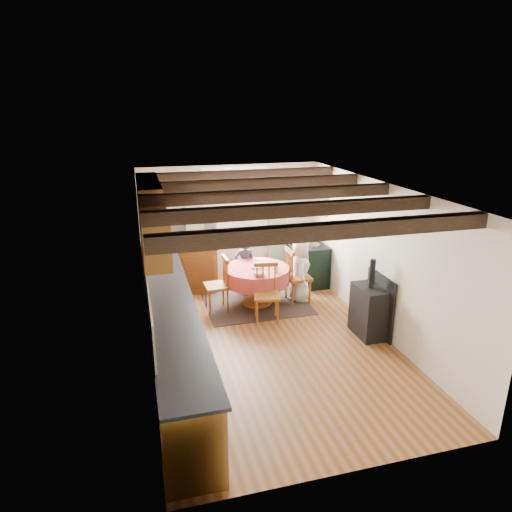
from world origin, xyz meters
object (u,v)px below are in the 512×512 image
object	(u,v)px
dining_table	(257,286)
aga_range	(308,263)
child_far	(245,266)
child_right	(300,270)
chair_right	(298,275)
chair_left	(216,284)
chair_near	(267,294)
cast_iron_stove	(370,298)
cup	(276,269)

from	to	relation	value
dining_table	aga_range	world-z (taller)	aga_range
child_far	child_right	size ratio (longest dim) A/B	0.93
dining_table	chair_right	xyz separation A→B (m)	(0.78, -0.06, 0.16)
chair_right	child_far	world-z (taller)	child_far
chair_left	child_right	xyz separation A→B (m)	(1.58, 0.01, 0.10)
chair_near	child_right	bearing A→B (deg)	50.34
chair_near	chair_right	size ratio (longest dim) A/B	0.96
chair_right	child_far	bearing A→B (deg)	51.49
chair_left	child_far	bearing A→B (deg)	130.65
dining_table	chair_right	world-z (taller)	chair_right
dining_table	chair_near	xyz separation A→B (m)	(-0.02, -0.71, 0.14)
dining_table	chair_right	size ratio (longest dim) A/B	1.14
chair_right	cast_iron_stove	world-z (taller)	cast_iron_stove
chair_right	cast_iron_stove	size ratio (longest dim) A/B	0.81
chair_left	cast_iron_stove	size ratio (longest dim) A/B	0.77
chair_near	cast_iron_stove	size ratio (longest dim) A/B	0.78
dining_table	child_far	size ratio (longest dim) A/B	1.07
cast_iron_stove	chair_left	bearing A→B (deg)	143.92
child_far	chair_right	bearing A→B (deg)	153.83
child_right	aga_range	bearing A→B (deg)	-15.91
chair_near	cast_iron_stove	distance (m)	1.68
child_far	aga_range	bearing A→B (deg)	-161.35
chair_near	cast_iron_stove	world-z (taller)	cast_iron_stove
dining_table	cast_iron_stove	size ratio (longest dim) A/B	0.93
chair_right	child_right	world-z (taller)	child_right
chair_left	child_far	world-z (taller)	child_far
child_right	chair_right	bearing A→B (deg)	143.49
chair_left	child_far	distance (m)	0.94
chair_near	child_right	world-z (taller)	child_right
child_far	child_right	distance (m)	1.09
dining_table	child_right	xyz separation A→B (m)	(0.83, -0.02, 0.24)
dining_table	child_far	bearing A→B (deg)	96.61
cast_iron_stove	child_right	bearing A→B (deg)	109.80
dining_table	child_right	distance (m)	0.86
aga_range	chair_right	bearing A→B (deg)	-121.64
child_far	child_right	xyz separation A→B (m)	(0.90, -0.62, 0.04)
chair_right	aga_range	xyz separation A→B (m)	(0.51, 0.83, -0.08)
child_far	cup	xyz separation A→B (m)	(0.34, -0.89, 0.21)
dining_table	child_far	xyz separation A→B (m)	(-0.07, 0.60, 0.19)
chair_left	cup	xyz separation A→B (m)	(1.02, -0.25, 0.27)
child_far	chair_near	bearing A→B (deg)	104.14
chair_left	cast_iron_stove	world-z (taller)	cast_iron_stove
aga_range	dining_table	bearing A→B (deg)	-149.37
child_far	dining_table	bearing A→B (deg)	108.50
dining_table	aga_range	size ratio (longest dim) A/B	1.26
aga_range	child_right	xyz separation A→B (m)	(-0.46, -0.79, 0.16)
cast_iron_stove	chair_right	bearing A→B (deg)	111.88
dining_table	cup	world-z (taller)	cup
cast_iron_stove	cup	world-z (taller)	cast_iron_stove
chair_near	cup	xyz separation A→B (m)	(0.29, 0.42, 0.26)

